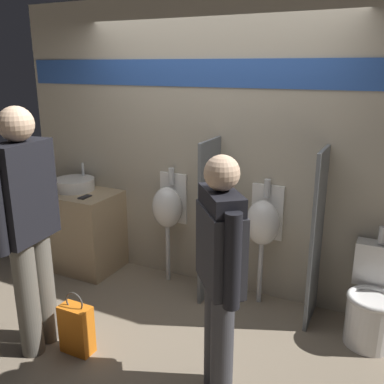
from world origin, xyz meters
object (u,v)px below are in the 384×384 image
object	(u,v)px
person_with_lanyard	(27,223)
cell_phone	(85,197)
shopping_bag	(77,329)
urinal_far	(263,223)
sink_basin	(75,184)
toilet	(372,304)
person_in_vest	(220,264)
urinal_near_counter	(168,207)

from	to	relation	value
person_with_lanyard	cell_phone	bearing A→B (deg)	15.23
person_with_lanyard	shopping_bag	world-z (taller)	person_with_lanyard
urinal_far	sink_basin	bearing A→B (deg)	-177.23
person_with_lanyard	toilet	bearing A→B (deg)	-67.58
urinal_far	shopping_bag	xyz separation A→B (m)	(-1.01, -1.32, -0.57)
urinal_far	cell_phone	bearing A→B (deg)	-171.28
urinal_far	person_in_vest	distance (m)	1.24
person_with_lanyard	shopping_bag	distance (m)	0.88
urinal_far	person_with_lanyard	bearing A→B (deg)	-133.74
sink_basin	person_with_lanyard	size ratio (longest dim) A/B	0.22
sink_basin	urinal_near_counter	world-z (taller)	urinal_near_counter
toilet	shopping_bag	xyz separation A→B (m)	(-1.97, -1.15, -0.11)
cell_phone	toilet	size ratio (longest dim) A/B	0.16
person_in_vest	person_with_lanyard	distance (m)	1.44
person_with_lanyard	shopping_bag	size ratio (longest dim) A/B	3.67
toilet	person_with_lanyard	size ratio (longest dim) A/B	0.48
cell_phone	urinal_far	distance (m)	1.77
toilet	person_in_vest	distance (m)	1.50
cell_phone	urinal_far	size ratio (longest dim) A/B	0.12
shopping_bag	toilet	bearing A→B (deg)	30.30
cell_phone	person_with_lanyard	xyz separation A→B (m)	(0.43, -1.12, 0.17)
urinal_near_counter	shopping_bag	size ratio (longest dim) A/B	2.28
cell_phone	person_in_vest	bearing A→B (deg)	-27.39
urinal_far	shopping_bag	bearing A→B (deg)	-127.60
sink_basin	shopping_bag	size ratio (longest dim) A/B	0.82
urinal_far	toilet	xyz separation A→B (m)	(0.96, -0.16, -0.46)
sink_basin	person_in_vest	xyz separation A→B (m)	(2.12, -1.13, 0.04)
cell_phone	person_with_lanyard	size ratio (longest dim) A/B	0.08
person_in_vest	shopping_bag	bearing A→B (deg)	55.39
person_in_vest	shopping_bag	world-z (taller)	person_in_vest
person_with_lanyard	shopping_bag	bearing A→B (deg)	-83.49
sink_basin	cell_phone	bearing A→B (deg)	-32.15
urinal_far	person_with_lanyard	distance (m)	1.93
cell_phone	urinal_near_counter	bearing A→B (deg)	18.70
sink_basin	person_with_lanyard	bearing A→B (deg)	-61.51
sink_basin	shopping_bag	xyz separation A→B (m)	(1.01, -1.22, -0.70)
person_in_vest	shopping_bag	xyz separation A→B (m)	(-1.12, -0.09, -0.74)
cell_phone	toilet	bearing A→B (deg)	2.20
sink_basin	person_in_vest	distance (m)	2.41
sink_basin	urinal_far	bearing A→B (deg)	2.77
cell_phone	urinal_near_counter	distance (m)	0.84
person_in_vest	person_with_lanyard	world-z (taller)	person_with_lanyard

